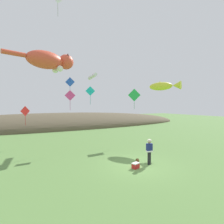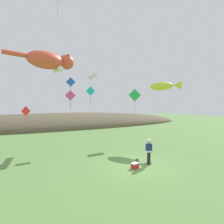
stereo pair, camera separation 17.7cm
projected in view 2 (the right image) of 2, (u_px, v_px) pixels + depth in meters
name	position (u px, v px, depth m)	size (l,w,h in m)	color
ground_plane	(138.00, 165.00, 12.08)	(120.00, 120.00, 0.00)	#5B8442
distant_hill_ridge	(62.00, 126.00, 35.24)	(58.19, 15.46, 5.36)	brown
festival_attendant	(149.00, 151.00, 12.22)	(0.45, 0.31, 1.77)	black
kite_spool	(137.00, 161.00, 12.70)	(0.12, 0.27, 0.27)	olive
picnic_cooler	(135.00, 166.00, 11.51)	(0.56, 0.45, 0.36)	red
kite_giant_cat	(51.00, 61.00, 17.81)	(6.71, 2.86, 2.09)	#E04C33
kite_fish_windsock	(165.00, 86.00, 18.86)	(2.45, 3.40, 1.04)	yellow
kite_tube_streamer	(93.00, 76.00, 19.47)	(0.70, 2.67, 0.44)	white
kite_diamond_green	(135.00, 95.00, 19.64)	(1.34, 0.55, 2.34)	green
kite_diamond_blue	(71.00, 82.00, 21.70)	(1.05, 0.60, 2.10)	blue
kite_diamond_teal	(90.00, 91.00, 17.59)	(0.88, 0.43, 1.86)	#19BFBF
kite_diamond_pink	(70.00, 96.00, 16.72)	(0.94, 0.42, 1.92)	#E53F8C
kite_diamond_red	(26.00, 111.00, 17.13)	(0.85, 0.53, 1.89)	red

